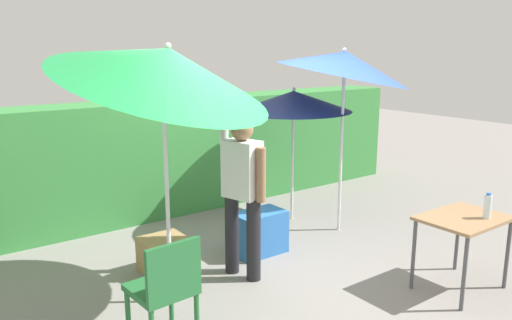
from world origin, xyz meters
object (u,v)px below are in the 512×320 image
at_px(umbrella_rainbow, 166,68).
at_px(cooler_box, 259,232).
at_px(chair_plastic, 166,286).
at_px(umbrella_yellow, 294,101).
at_px(crate_cardboard, 163,254).
at_px(bottle_water, 488,206).
at_px(person_vendor, 242,186).
at_px(folding_table, 463,225).
at_px(umbrella_orange, 344,64).

height_order(umbrella_rainbow, cooler_box, umbrella_rainbow).
bearing_deg(chair_plastic, umbrella_rainbow, 59.13).
distance_m(umbrella_yellow, chair_plastic, 3.38).
distance_m(crate_cardboard, bottle_water, 3.17).
distance_m(umbrella_yellow, cooler_box, 1.82).
bearing_deg(chair_plastic, person_vendor, 30.54).
bearing_deg(chair_plastic, umbrella_yellow, 32.57).
height_order(person_vendor, cooler_box, person_vendor).
bearing_deg(umbrella_yellow, umbrella_rainbow, -155.37).
relative_size(person_vendor, chair_plastic, 2.11).
relative_size(chair_plastic, cooler_box, 1.56).
bearing_deg(cooler_box, folding_table, -60.66).
bearing_deg(umbrella_orange, umbrella_yellow, 108.52).
height_order(cooler_box, folding_table, folding_table).
relative_size(cooler_box, crate_cardboard, 1.29).
bearing_deg(folding_table, chair_plastic, 164.43).
bearing_deg(crate_cardboard, umbrella_yellow, 11.76).
bearing_deg(umbrella_rainbow, cooler_box, 17.15).
bearing_deg(person_vendor, chair_plastic, -149.46).
relative_size(umbrella_rainbow, crate_cardboard, 5.91).
relative_size(person_vendor, folding_table, 2.35).
relative_size(umbrella_rainbow, umbrella_orange, 1.08).
distance_m(umbrella_rainbow, umbrella_orange, 2.56).
xyz_separation_m(cooler_box, crate_cardboard, (-1.06, 0.23, -0.06)).
height_order(chair_plastic, cooler_box, chair_plastic).
distance_m(umbrella_rainbow, bottle_water, 3.13).
bearing_deg(bottle_water, folding_table, 130.12).
bearing_deg(umbrella_orange, cooler_box, -179.18).
relative_size(crate_cardboard, bottle_water, 1.85).
bearing_deg(chair_plastic, folding_table, -15.57).
distance_m(person_vendor, bottle_water, 2.27).
relative_size(umbrella_rainbow, bottle_water, 10.90).
xyz_separation_m(person_vendor, cooler_box, (0.48, 0.36, -0.70)).
distance_m(umbrella_yellow, person_vendor, 1.95).
bearing_deg(umbrella_yellow, bottle_water, -87.94).
xyz_separation_m(umbrella_yellow, crate_cardboard, (-2.11, -0.44, -1.40)).
bearing_deg(bottle_water, person_vendor, 135.47).
relative_size(umbrella_orange, chair_plastic, 2.71).
relative_size(umbrella_rainbow, chair_plastic, 2.94).
xyz_separation_m(umbrella_rainbow, bottle_water, (2.40, -1.56, -1.25)).
xyz_separation_m(person_vendor, crate_cardboard, (-0.59, 0.59, -0.76)).
distance_m(crate_cardboard, folding_table, 2.94).
relative_size(umbrella_orange, cooler_box, 4.23).
xyz_separation_m(person_vendor, bottle_water, (1.62, -1.59, -0.11)).
distance_m(umbrella_orange, chair_plastic, 3.48).
height_order(umbrella_yellow, crate_cardboard, umbrella_yellow).
bearing_deg(crate_cardboard, person_vendor, -45.29).
distance_m(person_vendor, chair_plastic, 1.44).
distance_m(umbrella_yellow, bottle_water, 2.73).
relative_size(umbrella_yellow, crate_cardboard, 3.96).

